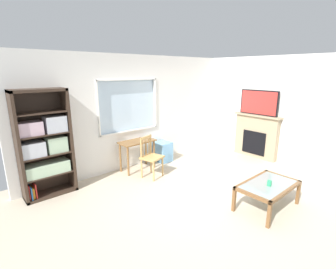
{
  "coord_description": "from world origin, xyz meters",
  "views": [
    {
      "loc": [
        -3.27,
        -2.69,
        2.27
      ],
      "look_at": [
        -0.17,
        0.85,
        1.04
      ],
      "focal_mm": 26.32,
      "sensor_mm": 36.0,
      "label": 1
    }
  ],
  "objects_px": {
    "bookshelf": "(45,146)",
    "desk_under_window": "(137,146)",
    "plastic_drawer_unit": "(163,152)",
    "sippy_cup": "(269,183)",
    "coffee_table": "(268,187)",
    "wooden_chair": "(151,156)",
    "fireplace": "(256,136)",
    "tv": "(259,103)"
  },
  "relations": [
    {
      "from": "bookshelf",
      "to": "desk_under_window",
      "type": "height_order",
      "value": "bookshelf"
    },
    {
      "from": "bookshelf",
      "to": "plastic_drawer_unit",
      "type": "xyz_separation_m",
      "value": [
        2.74,
        -0.06,
        -0.7
      ]
    },
    {
      "from": "desk_under_window",
      "to": "sippy_cup",
      "type": "relative_size",
      "value": 9.14
    },
    {
      "from": "coffee_table",
      "to": "sippy_cup",
      "type": "xyz_separation_m",
      "value": [
        -0.05,
        -0.04,
        0.1
      ]
    },
    {
      "from": "desk_under_window",
      "to": "bookshelf",
      "type": "bearing_deg",
      "value": 176.72
    },
    {
      "from": "wooden_chair",
      "to": "desk_under_window",
      "type": "bearing_deg",
      "value": 89.34
    },
    {
      "from": "plastic_drawer_unit",
      "to": "fireplace",
      "type": "relative_size",
      "value": 0.4
    },
    {
      "from": "plastic_drawer_unit",
      "to": "fireplace",
      "type": "bearing_deg",
      "value": -33.49
    },
    {
      "from": "coffee_table",
      "to": "sippy_cup",
      "type": "relative_size",
      "value": 12.04
    },
    {
      "from": "sippy_cup",
      "to": "bookshelf",
      "type": "bearing_deg",
      "value": 130.92
    },
    {
      "from": "sippy_cup",
      "to": "desk_under_window",
      "type": "bearing_deg",
      "value": 102.81
    },
    {
      "from": "desk_under_window",
      "to": "fireplace",
      "type": "height_order",
      "value": "fireplace"
    },
    {
      "from": "coffee_table",
      "to": "sippy_cup",
      "type": "bearing_deg",
      "value": -143.1
    },
    {
      "from": "bookshelf",
      "to": "coffee_table",
      "type": "bearing_deg",
      "value": -48.17
    },
    {
      "from": "coffee_table",
      "to": "sippy_cup",
      "type": "distance_m",
      "value": 0.12
    },
    {
      "from": "tv",
      "to": "bookshelf",
      "type": "bearing_deg",
      "value": 163.32
    },
    {
      "from": "plastic_drawer_unit",
      "to": "fireplace",
      "type": "xyz_separation_m",
      "value": [
        2.09,
        -1.38,
        0.33
      ]
    },
    {
      "from": "desk_under_window",
      "to": "wooden_chair",
      "type": "bearing_deg",
      "value": -90.66
    },
    {
      "from": "tv",
      "to": "sippy_cup",
      "type": "distance_m",
      "value": 2.89
    },
    {
      "from": "plastic_drawer_unit",
      "to": "sippy_cup",
      "type": "height_order",
      "value": "sippy_cup"
    },
    {
      "from": "sippy_cup",
      "to": "coffee_table",
      "type": "bearing_deg",
      "value": 36.9
    },
    {
      "from": "bookshelf",
      "to": "sippy_cup",
      "type": "relative_size",
      "value": 21.89
    },
    {
      "from": "fireplace",
      "to": "desk_under_window",
      "type": "bearing_deg",
      "value": 155.37
    },
    {
      "from": "bookshelf",
      "to": "fireplace",
      "type": "xyz_separation_m",
      "value": [
        4.83,
        -1.44,
        -0.37
      ]
    },
    {
      "from": "wooden_chair",
      "to": "plastic_drawer_unit",
      "type": "height_order",
      "value": "wooden_chair"
    },
    {
      "from": "tv",
      "to": "wooden_chair",
      "type": "bearing_deg",
      "value": 164.23
    },
    {
      "from": "plastic_drawer_unit",
      "to": "coffee_table",
      "type": "height_order",
      "value": "plastic_drawer_unit"
    },
    {
      "from": "bookshelf",
      "to": "tv",
      "type": "bearing_deg",
      "value": -16.68
    },
    {
      "from": "desk_under_window",
      "to": "tv",
      "type": "relative_size",
      "value": 0.81
    },
    {
      "from": "bookshelf",
      "to": "coffee_table",
      "type": "distance_m",
      "value": 3.98
    },
    {
      "from": "tv",
      "to": "desk_under_window",
      "type": "bearing_deg",
      "value": 155.23
    },
    {
      "from": "plastic_drawer_unit",
      "to": "bookshelf",
      "type": "bearing_deg",
      "value": 178.74
    },
    {
      "from": "fireplace",
      "to": "coffee_table",
      "type": "distance_m",
      "value": 2.67
    },
    {
      "from": "fireplace",
      "to": "tv",
      "type": "xyz_separation_m",
      "value": [
        -0.02,
        0.0,
        0.89
      ]
    },
    {
      "from": "coffee_table",
      "to": "tv",
      "type": "bearing_deg",
      "value": 34.3
    },
    {
      "from": "bookshelf",
      "to": "tv",
      "type": "height_order",
      "value": "bookshelf"
    },
    {
      "from": "plastic_drawer_unit",
      "to": "sippy_cup",
      "type": "distance_m",
      "value": 2.93
    },
    {
      "from": "desk_under_window",
      "to": "fireplace",
      "type": "bearing_deg",
      "value": -24.63
    },
    {
      "from": "bookshelf",
      "to": "desk_under_window",
      "type": "bearing_deg",
      "value": -3.28
    },
    {
      "from": "desk_under_window",
      "to": "sippy_cup",
      "type": "distance_m",
      "value": 2.94
    },
    {
      "from": "plastic_drawer_unit",
      "to": "tv",
      "type": "height_order",
      "value": "tv"
    },
    {
      "from": "desk_under_window",
      "to": "coffee_table",
      "type": "relative_size",
      "value": 0.76
    }
  ]
}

